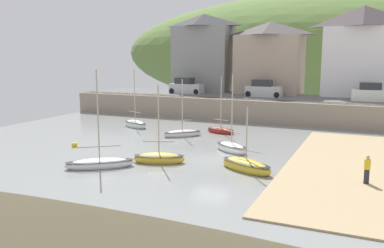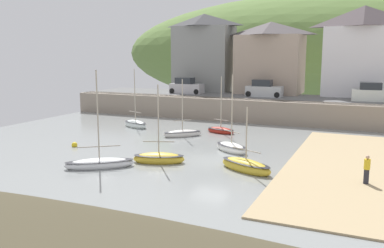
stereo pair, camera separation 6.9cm
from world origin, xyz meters
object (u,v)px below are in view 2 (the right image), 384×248
at_px(fishing_boat_green, 159,158).
at_px(parked_car_end_of_row, 372,93).
at_px(dinghy_open_wooden, 100,163).
at_px(parked_car_near_slipway, 186,87).
at_px(rowboat_small_beached, 246,166).
at_px(mooring_buoy, 75,145).
at_px(parked_car_by_wall, 264,90).
at_px(waterfront_building_right, 362,51).
at_px(person_on_slipway, 367,168).
at_px(motorboat_with_cabin, 135,124).
at_px(sailboat_tall_mast, 231,148).
at_px(sailboat_nearest_shore, 221,130).
at_px(waterfront_building_centre, 270,57).
at_px(sailboat_blue_trim, 182,133).
at_px(waterfront_building_left, 204,52).

bearing_deg(fishing_boat_green, parked_car_end_of_row, 40.69).
relative_size(dinghy_open_wooden, parked_car_near_slipway, 1.56).
xyz_separation_m(rowboat_small_beached, mooring_buoy, (-14.34, 1.07, -0.17)).
bearing_deg(parked_car_end_of_row, parked_car_by_wall, 176.38).
xyz_separation_m(waterfront_building_right, parked_car_near_slipway, (-19.86, -4.50, -4.38)).
bearing_deg(person_on_slipway, motorboat_with_cabin, 153.81).
relative_size(sailboat_tall_mast, person_on_slipway, 3.67).
xyz_separation_m(sailboat_nearest_shore, parked_car_near_slipway, (-8.63, 11.06, 2.95)).
relative_size(parked_car_by_wall, person_on_slipway, 2.54).
xyz_separation_m(waterfront_building_centre, parked_car_end_of_row, (11.87, -4.50, -3.62)).
height_order(sailboat_nearest_shore, parked_car_by_wall, sailboat_nearest_shore).
bearing_deg(dinghy_open_wooden, person_on_slipway, -25.96).
bearing_deg(sailboat_nearest_shore, motorboat_with_cabin, -161.21).
bearing_deg(waterfront_building_right, fishing_boat_green, -112.71).
height_order(rowboat_small_beached, mooring_buoy, rowboat_small_beached).
bearing_deg(waterfront_building_centre, mooring_buoy, -109.91).
bearing_deg(fishing_boat_green, parked_car_by_wall, 66.63).
bearing_deg(parked_car_by_wall, person_on_slipway, -62.25).
relative_size(motorboat_with_cabin, person_on_slipway, 3.69).
height_order(sailboat_tall_mast, motorboat_with_cabin, motorboat_with_cabin).
relative_size(sailboat_blue_trim, dinghy_open_wooden, 0.81).
xyz_separation_m(waterfront_building_right, rowboat_small_beached, (-5.47, -26.77, -7.27)).
height_order(parked_car_near_slipway, mooring_buoy, parked_car_near_slipway).
height_order(sailboat_tall_mast, person_on_slipway, sailboat_tall_mast).
xyz_separation_m(waterfront_building_centre, waterfront_building_right, (10.51, -0.00, 0.76)).
bearing_deg(sailboat_nearest_shore, waterfront_building_right, 68.78).
height_order(waterfront_building_left, parked_car_end_of_row, waterfront_building_left).
bearing_deg(sailboat_blue_trim, parked_car_end_of_row, 0.73).
relative_size(sailboat_blue_trim, fishing_boat_green, 0.96).
relative_size(parked_car_by_wall, mooring_buoy, 8.99).
bearing_deg(waterfront_building_right, waterfront_building_centre, 180.00).
relative_size(dinghy_open_wooden, sailboat_tall_mast, 1.08).
distance_m(fishing_boat_green, parked_car_end_of_row, 26.24).
height_order(parked_car_near_slipway, parked_car_by_wall, same).
height_order(waterfront_building_left, mooring_buoy, waterfront_building_left).
bearing_deg(sailboat_tall_mast, fishing_boat_green, -92.57).
bearing_deg(waterfront_building_centre, waterfront_building_right, -0.00).
bearing_deg(sailboat_tall_mast, parked_car_by_wall, 128.54).
distance_m(waterfront_building_left, parked_car_by_wall, 11.19).
height_order(waterfront_building_right, person_on_slipway, waterfront_building_right).
bearing_deg(rowboat_small_beached, parked_car_near_slipway, 147.83).
xyz_separation_m(dinghy_open_wooden, sailboat_nearest_shore, (3.06, 14.34, -0.02)).
relative_size(sailboat_blue_trim, parked_car_by_wall, 1.28).
bearing_deg(sailboat_nearest_shore, sailboat_blue_trim, -115.70).
distance_m(sailboat_tall_mast, parked_car_by_wall, 18.06).
xyz_separation_m(parked_car_near_slipway, parked_car_end_of_row, (21.23, 0.00, 0.00)).
height_order(waterfront_building_left, waterfront_building_right, waterfront_building_right).
relative_size(sailboat_nearest_shore, parked_car_by_wall, 1.31).
bearing_deg(motorboat_with_cabin, parked_car_end_of_row, 51.91).
bearing_deg(motorboat_with_cabin, person_on_slipway, -2.91).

